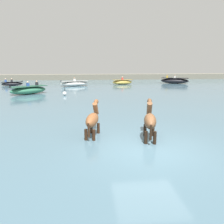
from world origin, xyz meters
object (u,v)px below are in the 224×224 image
Objects in this scene: boat_distant_east at (122,82)px; channel_buoy at (65,93)px; boat_far_offshore at (12,84)px; horse_lead_chestnut at (93,121)px; boat_near_starboard at (175,81)px; boat_near_port at (28,90)px; boat_mid_outer at (75,83)px; horse_trailing_bay at (150,122)px.

boat_distant_east is 3.57× the size of channel_buoy.
boat_far_offshore is (-15.37, -0.11, -0.07)m from boat_distant_east.
horse_lead_chestnut is at bearing -78.74° from channel_buoy.
boat_near_starboard is at bearing 4.13° from boat_distant_east.
boat_near_port is (-10.80, -9.26, 0.06)m from boat_distant_east.
horse_lead_chestnut reaches higher than boat_mid_outer.
boat_near_starboard is (12.89, 23.25, -0.24)m from horse_lead_chestnut.
horse_trailing_bay is 23.41m from boat_distant_east.
horse_lead_chestnut is 23.16m from boat_distant_east.
boat_distant_east is 1.07× the size of boat_far_offshore.
boat_near_starboard is 21.33m from boat_near_port.
boat_far_offshore is at bearing 115.17° from horse_lead_chestnut.
horse_trailing_bay reaches higher than boat_far_offshore.
boat_mid_outer reaches higher than channel_buoy.
boat_near_port reaches higher than boat_distant_east.
channel_buoy is at bearing -123.93° from boat_distant_east.
boat_mid_outer is 8.54m from boat_near_port.
horse_trailing_bay is at bearing -96.26° from boat_distant_east.
boat_far_offshore is 3.33× the size of channel_buoy.
boat_near_port reaches higher than boat_far_offshore.
boat_distant_east is at bearing 14.44° from boat_mid_outer.
channel_buoy is (3.63, -1.39, -0.20)m from boat_near_port.
channel_buoy is at bearing -20.91° from boat_near_port.
boat_far_offshore is (-10.60, 22.55, -0.39)m from horse_lead_chestnut.
boat_near_port is (4.57, -9.15, 0.13)m from boat_far_offshore.
boat_mid_outer is 8.92m from channel_buoy.
boat_mid_outer is 15.05m from boat_near_starboard.
horse_lead_chestnut is 0.96× the size of horse_trailing_bay.
horse_trailing_bay is 0.53× the size of boat_near_port.
horse_trailing_bay reaches higher than horse_lead_chestnut.
boat_far_offshore is (-8.61, 1.63, -0.07)m from boat_mid_outer.
boat_far_offshore is 10.23m from boat_near_port.
boat_near_port reaches higher than boat_mid_outer.
boat_mid_outer is (-4.20, 21.53, -0.37)m from horse_trailing_bay.
horse_lead_chestnut is at bearing -84.59° from boat_mid_outer.
boat_distant_east is 8.14m from boat_near_starboard.
channel_buoy is (-7.17, -10.65, -0.14)m from boat_distant_east.
boat_near_starboard is 18.97m from channel_buoy.
channel_buoy is (-15.28, -11.24, -0.23)m from boat_near_starboard.
boat_mid_outer is (-6.76, -1.74, 0.01)m from boat_distant_east.
boat_near_starboard is (10.67, 23.85, -0.29)m from horse_trailing_bay.
boat_near_starboard is (8.12, 0.59, 0.09)m from boat_distant_east.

